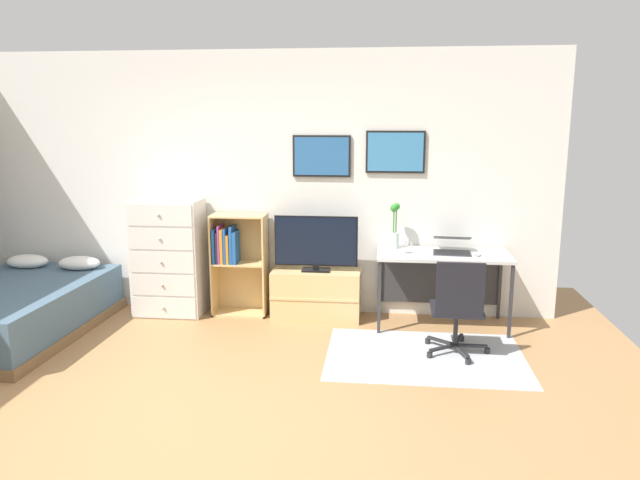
% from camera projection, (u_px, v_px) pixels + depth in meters
% --- Properties ---
extents(ground_plane, '(7.20, 7.20, 0.00)m').
position_uv_depth(ground_plane, '(192.00, 417.00, 4.13)').
color(ground_plane, '#A87A4C').
extents(wall_back_with_posters, '(6.12, 0.09, 2.70)m').
position_uv_depth(wall_back_with_posters, '(261.00, 184.00, 6.22)').
color(wall_back_with_posters, silver).
rests_on(wall_back_with_posters, ground_plane).
extents(area_rug, '(1.70, 1.20, 0.01)m').
position_uv_depth(area_rug, '(425.00, 356.00, 5.17)').
color(area_rug, '#B2B7BC').
rests_on(area_rug, ground_plane).
extents(bed, '(1.37, 2.00, 0.60)m').
position_uv_depth(bed, '(14.00, 310.00, 5.66)').
color(bed, brown).
rests_on(bed, ground_plane).
extents(dresser, '(0.71, 0.46, 1.21)m').
position_uv_depth(dresser, '(169.00, 257.00, 6.20)').
color(dresser, silver).
rests_on(dresser, ground_plane).
extents(bookshelf, '(0.56, 0.30, 1.06)m').
position_uv_depth(bookshelf, '(235.00, 257.00, 6.20)').
color(bookshelf, tan).
rests_on(bookshelf, ground_plane).
extents(tv_stand, '(0.90, 0.41, 0.50)m').
position_uv_depth(tv_stand, '(316.00, 294.00, 6.13)').
color(tv_stand, tan).
rests_on(tv_stand, ground_plane).
extents(television, '(0.84, 0.16, 0.56)m').
position_uv_depth(television, '(316.00, 244.00, 6.00)').
color(television, black).
rests_on(television, tv_stand).
extents(desk, '(1.28, 0.62, 0.74)m').
position_uv_depth(desk, '(442.00, 264.00, 5.90)').
color(desk, silver).
rests_on(desk, ground_plane).
extents(office_chair, '(0.56, 0.58, 0.86)m').
position_uv_depth(office_chair, '(458.00, 305.00, 5.09)').
color(office_chair, '#232326').
rests_on(office_chair, ground_plane).
extents(laptop, '(0.39, 0.41, 0.16)m').
position_uv_depth(laptop, '(452.00, 246.00, 5.83)').
color(laptop, '#333338').
rests_on(laptop, desk).
extents(computer_mouse, '(0.06, 0.10, 0.03)m').
position_uv_depth(computer_mouse, '(478.00, 254.00, 5.68)').
color(computer_mouse, silver).
rests_on(computer_mouse, desk).
extents(bamboo_vase, '(0.10, 0.11, 0.46)m').
position_uv_depth(bamboo_vase, '(395.00, 226.00, 5.97)').
color(bamboo_vase, silver).
rests_on(bamboo_vase, desk).
extents(wine_glass, '(0.07, 0.07, 0.18)m').
position_uv_depth(wine_glass, '(403.00, 240.00, 5.74)').
color(wine_glass, silver).
rests_on(wine_glass, desk).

